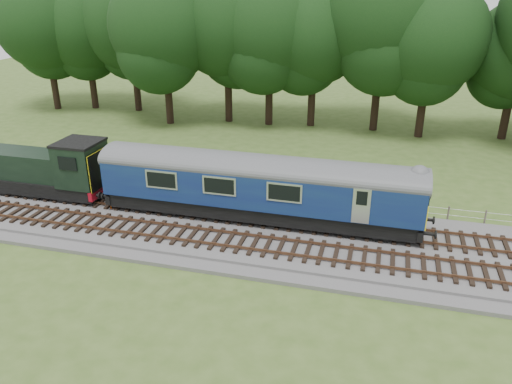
# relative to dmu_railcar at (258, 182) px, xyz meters

# --- Properties ---
(ground) EXTENTS (120.00, 120.00, 0.00)m
(ground) POSITION_rel_dmu_railcar_xyz_m (0.61, -1.40, -2.61)
(ground) COLOR #3E5A21
(ground) RESTS_ON ground
(ballast) EXTENTS (70.00, 7.00, 0.35)m
(ballast) POSITION_rel_dmu_railcar_xyz_m (0.61, -1.40, -2.43)
(ballast) COLOR #4C4C4F
(ballast) RESTS_ON ground
(track_north) EXTENTS (67.20, 2.40, 0.21)m
(track_north) POSITION_rel_dmu_railcar_xyz_m (0.61, -0.00, -2.19)
(track_north) COLOR black
(track_north) RESTS_ON ballast
(track_south) EXTENTS (67.20, 2.40, 0.21)m
(track_south) POSITION_rel_dmu_railcar_xyz_m (0.61, -3.00, -2.19)
(track_south) COLOR black
(track_south) RESTS_ON ballast
(fence) EXTENTS (64.00, 0.12, 1.00)m
(fence) POSITION_rel_dmu_railcar_xyz_m (0.61, 3.10, -2.61)
(fence) COLOR #6B6054
(fence) RESTS_ON ground
(tree_line) EXTENTS (70.00, 8.00, 18.00)m
(tree_line) POSITION_rel_dmu_railcar_xyz_m (0.61, 20.60, -2.61)
(tree_line) COLOR black
(tree_line) RESTS_ON ground
(dmu_railcar) EXTENTS (18.05, 2.86, 3.88)m
(dmu_railcar) POSITION_rel_dmu_railcar_xyz_m (0.00, 0.00, 0.00)
(dmu_railcar) COLOR black
(dmu_railcar) RESTS_ON ground
(shunter_loco) EXTENTS (8.92, 2.60, 3.38)m
(shunter_loco) POSITION_rel_dmu_railcar_xyz_m (-13.93, 0.00, -0.63)
(shunter_loco) COLOR black
(shunter_loco) RESTS_ON ground
(worker) EXTENTS (0.76, 0.70, 1.75)m
(worker) POSITION_rel_dmu_railcar_xyz_m (-8.78, -0.85, -1.38)
(worker) COLOR #E44F0C
(worker) RESTS_ON ballast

